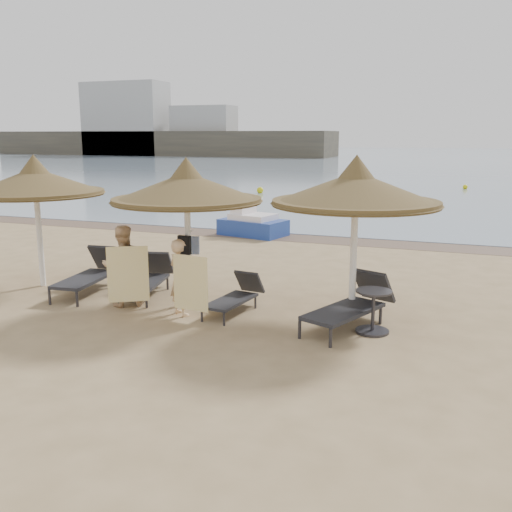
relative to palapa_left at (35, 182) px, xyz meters
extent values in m
plane|color=tan|center=(4.13, -1.30, -2.40)|extent=(160.00, 160.00, 0.00)
cube|color=gray|center=(4.13, 78.70, -2.38)|extent=(200.00, 140.00, 0.03)
cube|color=brown|center=(4.13, 8.10, -2.39)|extent=(200.00, 1.60, 0.01)
cube|color=brown|center=(-40.87, 76.70, -0.40)|extent=(60.00, 10.00, 4.00)
cube|color=#A09F9C|center=(-45.87, 74.70, 3.60)|extent=(14.00, 6.00, 12.00)
cube|color=#A09F9C|center=(-31.87, 75.70, 1.60)|extent=(10.00, 5.00, 8.00)
cylinder|color=white|center=(0.00, 0.00, -1.30)|extent=(0.13, 0.13, 2.20)
cone|color=brown|center=(0.00, 0.00, 0.03)|extent=(3.04, 3.04, 0.58)
cone|color=brown|center=(0.00, 0.00, 0.38)|extent=(0.73, 0.73, 0.47)
cylinder|color=brown|center=(0.00, 0.00, -0.24)|extent=(2.97, 2.97, 0.10)
cylinder|color=white|center=(3.85, -0.13, -1.30)|extent=(0.13, 0.13, 2.20)
cone|color=brown|center=(3.85, -0.13, 0.03)|extent=(3.03, 3.03, 0.58)
cone|color=brown|center=(3.85, -0.13, 0.38)|extent=(0.73, 0.73, 0.47)
cylinder|color=brown|center=(3.85, -0.13, -0.24)|extent=(2.97, 2.97, 0.10)
cylinder|color=white|center=(7.18, 0.09, -1.27)|extent=(0.13, 0.13, 2.25)
cone|color=brown|center=(7.18, 0.09, 0.09)|extent=(3.11, 3.11, 0.59)
cone|color=brown|center=(7.18, 0.09, 0.45)|extent=(0.75, 0.75, 0.48)
cylinder|color=brown|center=(7.18, 0.09, -0.18)|extent=(3.05, 3.05, 0.11)
cylinder|color=#302F34|center=(1.17, -1.18, -2.24)|extent=(0.06, 0.06, 0.32)
cylinder|color=#302F34|center=(1.80, -1.11, -2.24)|extent=(0.06, 0.06, 0.32)
cylinder|color=#302F34|center=(1.00, 0.40, -2.24)|extent=(0.06, 0.06, 0.32)
cylinder|color=#302F34|center=(1.63, 0.47, -2.24)|extent=(0.06, 0.06, 0.32)
cube|color=black|center=(1.40, -0.30, -2.05)|extent=(0.88, 1.76, 0.07)
cube|color=black|center=(1.29, 0.69, -1.77)|extent=(0.75, 0.55, 0.64)
cylinder|color=#302F34|center=(2.61, -0.80, -2.25)|extent=(0.05, 0.05, 0.29)
cylinder|color=#302F34|center=(3.17, -0.69, -2.25)|extent=(0.05, 0.05, 0.29)
cylinder|color=#302F34|center=(2.31, 0.59, -2.25)|extent=(0.05, 0.05, 0.29)
cylinder|color=#302F34|center=(2.87, 0.71, -2.25)|extent=(0.05, 0.05, 0.29)
cube|color=black|center=(2.73, 0.00, -2.08)|extent=(0.94, 1.63, 0.06)
cube|color=black|center=(2.54, 0.88, -1.83)|extent=(0.71, 0.55, 0.58)
cylinder|color=#302F34|center=(4.59, -1.08, -2.27)|extent=(0.04, 0.04, 0.24)
cylinder|color=#302F34|center=(5.07, -1.14, -2.27)|extent=(0.04, 0.04, 0.24)
cylinder|color=#302F34|center=(4.75, 0.13, -2.27)|extent=(0.04, 0.04, 0.24)
cylinder|color=#302F34|center=(5.24, 0.06, -2.27)|extent=(0.04, 0.04, 0.24)
cube|color=black|center=(4.92, -0.47, -2.13)|extent=(0.71, 1.36, 0.05)
cube|color=black|center=(5.02, 0.29, -1.92)|extent=(0.58, 0.44, 0.49)
cylinder|color=#302F34|center=(6.56, -1.31, -2.24)|extent=(0.06, 0.06, 0.32)
cylinder|color=#302F34|center=(7.15, -1.54, -2.24)|extent=(0.06, 0.06, 0.32)
cylinder|color=#302F34|center=(7.15, 0.18, -2.24)|extent=(0.06, 0.06, 0.32)
cylinder|color=#302F34|center=(7.75, -0.05, -2.24)|extent=(0.06, 0.06, 0.32)
cube|color=black|center=(7.17, -0.63, -2.04)|extent=(1.30, 1.86, 0.07)
cube|color=black|center=(7.54, 0.31, -1.77)|extent=(0.84, 0.71, 0.65)
cylinder|color=#302F34|center=(7.68, -0.55, -2.37)|extent=(0.59, 0.59, 0.04)
cylinder|color=#302F34|center=(7.68, -0.55, -2.01)|extent=(0.06, 0.06, 0.72)
cylinder|color=#302F34|center=(7.68, -0.55, -1.64)|extent=(0.64, 0.64, 0.03)
imported|color=#E2B886|center=(2.64, -0.68, -1.43)|extent=(1.06, 0.98, 1.93)
imported|color=#E2B886|center=(4.02, -0.83, -1.53)|extent=(0.95, 0.83, 1.74)
cube|color=yellow|center=(2.99, -1.03, -1.63)|extent=(0.69, 0.42, 1.11)
cube|color=yellow|center=(4.37, -1.08, -1.67)|extent=(0.75, 0.10, 1.05)
cube|color=silver|center=(3.85, 0.05, -1.19)|extent=(0.30, 0.17, 0.37)
cube|color=black|center=(3.85, -0.29, -1.12)|extent=(0.27, 0.10, 0.38)
cube|color=#1F3B95|center=(2.18, 8.05, -2.12)|extent=(2.46, 1.79, 0.55)
cube|color=white|center=(2.18, 8.05, -1.77)|extent=(1.63, 1.41, 0.25)
cube|color=white|center=(1.78, 8.14, -1.54)|extent=(0.70, 1.00, 0.35)
sphere|color=#D4CB0B|center=(-2.52, 21.68, -2.20)|extent=(0.39, 0.39, 0.39)
sphere|color=#D4CB0B|center=(8.92, 28.71, -2.24)|extent=(0.31, 0.31, 0.31)
camera|label=1|loc=(9.09, -10.28, 1.04)|focal=40.00mm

